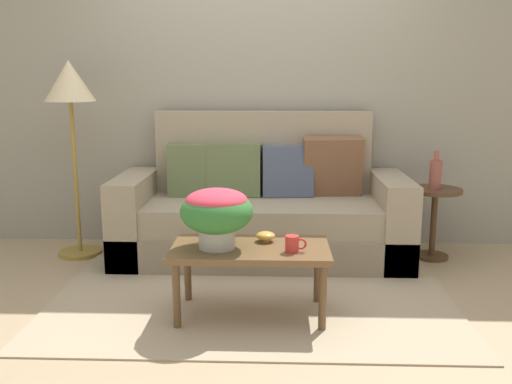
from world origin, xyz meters
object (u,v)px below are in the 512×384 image
couch (262,212)px  table_vase (435,173)px  potted_plant (217,211)px  snack_bowl (266,236)px  floor_lamp (70,96)px  coffee_table (251,255)px  side_table (434,210)px  coffee_mug (293,244)px

couch → table_vase: couch is taller
potted_plant → snack_bowl: 0.35m
floor_lamp → coffee_table: bearing=-38.2°
coffee_table → snack_bowl: 0.15m
potted_plant → table_vase: bearing=36.6°
side_table → coffee_mug: (-1.12, -1.22, 0.09)m
coffee_table → coffee_mug: coffee_mug is taller
couch → side_table: size_ratio=3.99×
couch → coffee_table: 1.13m
couch → snack_bowl: couch is taller
coffee_table → potted_plant: bearing=-170.2°
table_vase → coffee_mug: bearing=-132.6°
coffee_table → table_vase: table_vase is taller
snack_bowl → table_vase: bearing=38.7°
floor_lamp → snack_bowl: size_ratio=13.31×
potted_plant → coffee_mug: bearing=-8.4°
snack_bowl → coffee_table: bearing=-130.1°
potted_plant → table_vase: size_ratio=1.44×
floor_lamp → snack_bowl: 1.96m
coffee_table → snack_bowl: size_ratio=8.03×
floor_lamp → table_vase: size_ratio=5.24×
snack_bowl → potted_plant: bearing=-154.3°
table_vase → coffee_table: bearing=-140.5°
coffee_table → table_vase: 1.76m
floor_lamp → potted_plant: size_ratio=3.64×
coffee_table → snack_bowl: snack_bowl is taller
snack_bowl → side_table: bearing=38.8°
side_table → potted_plant: potted_plant is taller
table_vase → snack_bowl: bearing=-141.3°
side_table → potted_plant: bearing=-143.3°
snack_bowl → coffee_mug: bearing=-51.7°
side_table → snack_bowl: (-1.27, -1.02, 0.07)m
couch → side_table: 1.32m
side_table → table_vase: (-0.01, -0.02, 0.29)m
side_table → floor_lamp: bearing=-179.7°
couch → potted_plant: bearing=-101.0°
coffee_mug → table_vase: size_ratio=0.42×
floor_lamp → coffee_mug: (1.64, -1.20, -0.77)m
potted_plant → snack_bowl: size_ratio=3.65×
couch → coffee_mug: size_ratio=18.23×
coffee_table → floor_lamp: 1.99m
couch → coffee_table: couch is taller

